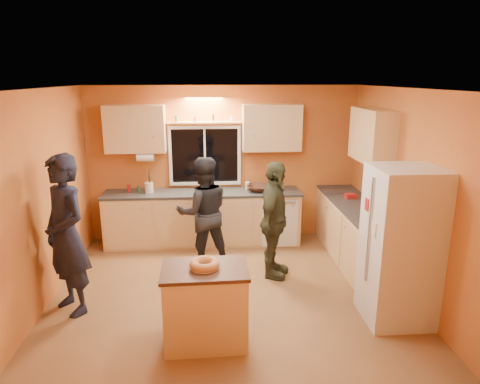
{
  "coord_description": "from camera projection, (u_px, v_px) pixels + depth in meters",
  "views": [
    {
      "loc": [
        -0.23,
        -5.11,
        2.74
      ],
      "look_at": [
        0.17,
        0.4,
        1.24
      ],
      "focal_mm": 32.0,
      "sensor_mm": 36.0,
      "label": 1
    }
  ],
  "objects": [
    {
      "name": "back_counter",
      "position": [
        225.0,
        217.0,
        7.17
      ],
      "size": [
        4.23,
        0.62,
        0.9
      ],
      "color": "tan",
      "rests_on": "ground"
    },
    {
      "name": "right_counter",
      "position": [
        362.0,
        240.0,
        6.16
      ],
      "size": [
        0.62,
        1.84,
        0.9
      ],
      "color": "tan",
      "rests_on": "ground"
    },
    {
      "name": "island",
      "position": [
        205.0,
        305.0,
        4.46
      ],
      "size": [
        0.9,
        0.62,
        0.85
      ],
      "rotation": [
        0.0,
        0.0,
        0.03
      ],
      "color": "tan",
      "rests_on": "ground"
    },
    {
      "name": "person_left",
      "position": [
        66.0,
        236.0,
        4.95
      ],
      "size": [
        0.81,
        0.82,
        1.91
      ],
      "primitive_type": "imported",
      "rotation": [
        0.0,
        0.0,
        -0.8
      ],
      "color": "black",
      "rests_on": "ground"
    },
    {
      "name": "person_right",
      "position": [
        274.0,
        221.0,
        5.87
      ],
      "size": [
        0.73,
        1.04,
        1.65
      ],
      "primitive_type": "imported",
      "rotation": [
        0.0,
        0.0,
        1.2
      ],
      "color": "#2E3321",
      "rests_on": "ground"
    },
    {
      "name": "red_box",
      "position": [
        350.0,
        196.0,
        6.65
      ],
      "size": [
        0.17,
        0.14,
        0.07
      ],
      "primitive_type": "cube",
      "rotation": [
        0.0,
        0.0,
        0.11
      ],
      "color": "#A21A18",
      "rests_on": "right_counter"
    },
    {
      "name": "ground",
      "position": [
        229.0,
        290.0,
        5.66
      ],
      "size": [
        4.5,
        4.5,
        0.0
      ],
      "primitive_type": "plane",
      "color": "brown",
      "rests_on": "ground"
    },
    {
      "name": "refrigerator",
      "position": [
        400.0,
        246.0,
        4.78
      ],
      "size": [
        0.72,
        0.7,
        1.8
      ],
      "primitive_type": "cube",
      "color": "silver",
      "rests_on": "ground"
    },
    {
      "name": "bundt_pastry",
      "position": [
        204.0,
        264.0,
        4.33
      ],
      "size": [
        0.31,
        0.31,
        0.09
      ],
      "primitive_type": "torus",
      "color": "tan",
      "rests_on": "island"
    },
    {
      "name": "utensil_crock",
      "position": [
        149.0,
        188.0,
        6.96
      ],
      "size": [
        0.14,
        0.14,
        0.17
      ],
      "primitive_type": "cylinder",
      "color": "beige",
      "rests_on": "back_counter"
    },
    {
      "name": "mixing_bowl",
      "position": [
        259.0,
        188.0,
        7.07
      ],
      "size": [
        0.49,
        0.49,
        0.1
      ],
      "primitive_type": "imported",
      "rotation": [
        0.0,
        0.0,
        -0.25
      ],
      "color": "black",
      "rests_on": "back_counter"
    },
    {
      "name": "room_shell",
      "position": [
        236.0,
        164.0,
        5.64
      ],
      "size": [
        4.54,
        4.04,
        2.61
      ],
      "color": "#AF532C",
      "rests_on": "ground"
    },
    {
      "name": "potted_plant",
      "position": [
        381.0,
        214.0,
        5.38
      ],
      "size": [
        0.31,
        0.28,
        0.31
      ],
      "primitive_type": "imported",
      "rotation": [
        0.0,
        0.0,
        -0.13
      ],
      "color": "gray",
      "rests_on": "right_counter"
    },
    {
      "name": "person_center",
      "position": [
        203.0,
        212.0,
        6.22
      ],
      "size": [
        0.89,
        0.75,
        1.64
      ],
      "primitive_type": "imported",
      "rotation": [
        0.0,
        0.0,
        3.32
      ],
      "color": "black",
      "rests_on": "ground"
    }
  ]
}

